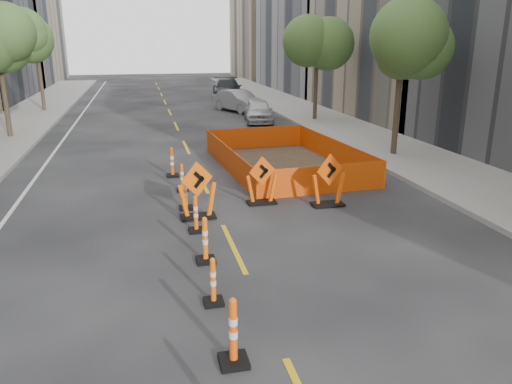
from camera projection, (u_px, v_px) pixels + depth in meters
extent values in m
plane|color=black|center=(277.00, 341.00, 8.22)|extent=(140.00, 140.00, 0.00)
cube|color=gray|center=(406.00, 154.00, 21.32)|extent=(4.00, 90.00, 0.15)
cube|color=gray|center=(436.00, 4.00, 32.02)|extent=(12.00, 16.00, 14.00)
cube|color=tan|center=(285.00, 14.00, 64.16)|extent=(12.00, 14.00, 16.00)
cylinder|color=#382B1E|center=(6.00, 107.00, 24.59)|extent=(0.24, 0.24, 3.15)
cylinder|color=#382B1E|center=(42.00, 89.00, 33.91)|extent=(0.24, 0.24, 3.15)
sphere|color=#40652B|center=(36.00, 43.00, 33.04)|extent=(2.80, 2.80, 2.80)
cylinder|color=#382B1E|center=(396.00, 120.00, 20.75)|extent=(0.24, 0.24, 3.15)
sphere|color=#40652B|center=(402.00, 45.00, 19.88)|extent=(2.80, 2.80, 2.80)
cylinder|color=#382B1E|center=(315.00, 95.00, 30.07)|extent=(0.24, 0.24, 3.15)
sphere|color=#40652B|center=(317.00, 44.00, 29.20)|extent=(2.80, 2.80, 2.80)
imported|color=silver|center=(258.00, 111.00, 30.00)|extent=(2.20, 4.18, 1.36)
imported|color=gray|center=(239.00, 101.00, 34.42)|extent=(3.18, 4.70, 1.47)
imported|color=black|center=(227.00, 89.00, 41.59)|extent=(3.06, 6.03, 1.68)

